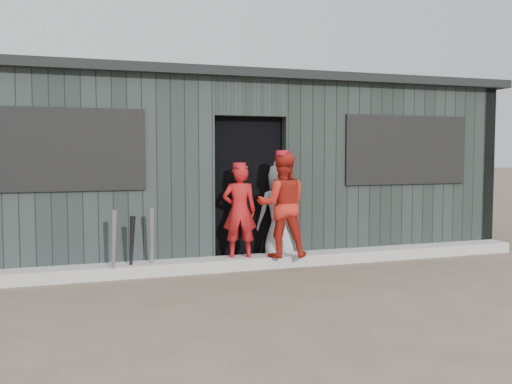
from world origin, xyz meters
name	(u,v)px	position (x,y,z in m)	size (l,w,h in m)	color
ground	(313,302)	(0.00, 0.00, 0.00)	(80.00, 80.00, 0.00)	brown
curb	(256,262)	(0.00, 1.82, 0.07)	(8.00, 0.36, 0.15)	#ADADA8
bat_left	(114,245)	(-1.83, 1.61, 0.43)	(0.07, 0.07, 0.85)	gray
bat_mid	(152,242)	(-1.37, 1.74, 0.43)	(0.07, 0.07, 0.86)	gray
bat_right	(132,247)	(-1.62, 1.70, 0.38)	(0.07, 0.07, 0.77)	black
player_red_left	(239,211)	(-0.21, 1.84, 0.75)	(0.44, 0.29, 1.21)	#AC1516
player_red_right	(282,205)	(0.31, 1.67, 0.83)	(0.66, 0.52, 1.37)	red
player_grey_back	(279,212)	(0.46, 2.14, 0.68)	(0.67, 0.43, 1.36)	#A6A6A6
dugout	(221,167)	(0.00, 3.50, 1.29)	(8.30, 3.30, 2.62)	black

